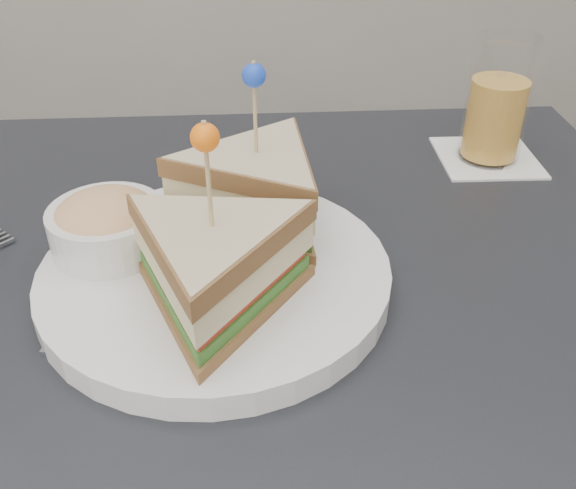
# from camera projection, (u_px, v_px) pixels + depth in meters

# --- Properties ---
(table) EXTENTS (0.80, 0.80, 0.75)m
(table) POSITION_uv_depth(u_px,v_px,m) (278.00, 366.00, 0.58)
(table) COLOR black
(table) RESTS_ON ground
(plate_meal) EXTENTS (0.39, 0.39, 0.17)m
(plate_meal) POSITION_uv_depth(u_px,v_px,m) (220.00, 236.00, 0.53)
(plate_meal) COLOR white
(plate_meal) RESTS_ON table
(cutlery_knife) EXTENTS (0.07, 0.24, 0.01)m
(cutlery_knife) POSITION_uv_depth(u_px,v_px,m) (105.00, 271.00, 0.56)
(cutlery_knife) COLOR silver
(cutlery_knife) RESTS_ON table
(drink_set) EXTENTS (0.11, 0.11, 0.14)m
(drink_set) POSITION_uv_depth(u_px,v_px,m) (496.00, 108.00, 0.72)
(drink_set) COLOR white
(drink_set) RESTS_ON table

